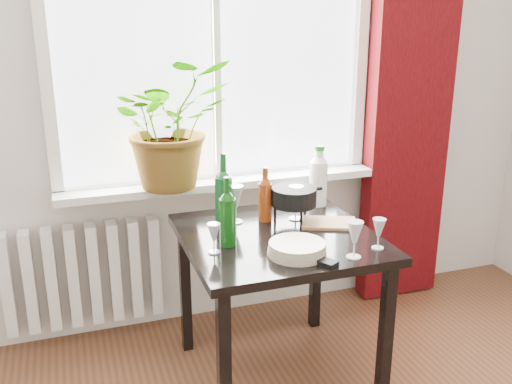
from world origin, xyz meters
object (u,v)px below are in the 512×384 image
object	(u,v)px
bottle_amber	(265,194)
fondue_pot	(294,204)
wineglass_back_left	(235,204)
plate_stack	(297,249)
tv_remote	(316,259)
potted_plant	(171,124)
cutting_board	(329,223)
wineglass_back_center	(296,202)
radiator	(84,275)
wineglass_front_right	(355,239)
wineglass_front_left	(214,238)
wine_bottle_left	(227,211)
cleaning_bottle	(318,175)
wineglass_far_right	(379,234)
table	(278,253)
wine_bottle_right	(224,189)

from	to	relation	value
bottle_amber	fondue_pot	xyz separation A→B (m)	(0.13, -0.05, -0.05)
wineglass_back_left	fondue_pot	size ratio (longest dim) A/B	0.76
bottle_amber	plate_stack	world-z (taller)	bottle_amber
tv_remote	potted_plant	bearing A→B (deg)	85.80
wineglass_back_left	cutting_board	world-z (taller)	wineglass_back_left
plate_stack	cutting_board	distance (m)	0.39
wineglass_back_center	tv_remote	distance (m)	0.50
radiator	wineglass_front_right	xyz separation A→B (m)	(1.05, -0.97, 0.44)
wineglass_back_left	cutting_board	bearing A→B (deg)	-22.65
bottle_amber	wineglass_front_left	distance (m)	0.45
wine_bottle_left	cleaning_bottle	world-z (taller)	cleaning_bottle
radiator	cutting_board	distance (m)	1.32
potted_plant	cutting_board	distance (m)	0.92
wineglass_far_right	cutting_board	world-z (taller)	wineglass_far_right
potted_plant	wineglass_front_right	size ratio (longest dim) A/B	4.02
bottle_amber	wineglass_front_right	size ratio (longest dim) A/B	1.68
wine_bottle_left	plate_stack	distance (m)	0.33
tv_remote	radiator	bearing A→B (deg)	103.62
wineglass_back_center	table	bearing A→B (deg)	-133.80
plate_stack	wineglass_far_right	bearing A→B (deg)	-8.51
table	wineglass_front_left	size ratio (longest dim) A/B	6.45
table	wine_bottle_right	bearing A→B (deg)	136.35
cleaning_bottle	potted_plant	bearing A→B (deg)	162.13
cleaning_bottle	wineglass_far_right	xyz separation A→B (m)	(0.00, -0.61, -0.09)
wineglass_front_left	table	bearing A→B (deg)	18.41
potted_plant	wineglass_front_right	xyz separation A→B (m)	(0.57, -0.89, -0.35)
radiator	wine_bottle_left	bearing A→B (deg)	-48.42
wineglass_front_right	wineglass_back_center	size ratio (longest dim) A/B	0.93
wine_bottle_left	bottle_amber	xyz separation A→B (m)	(0.25, 0.23, -0.02)
wineglass_back_left	cutting_board	size ratio (longest dim) A/B	0.72
wine_bottle_right	wineglass_far_right	bearing A→B (deg)	-41.75
plate_stack	tv_remote	distance (m)	0.10
wine_bottle_right	wineglass_back_left	bearing A→B (deg)	15.29
wineglass_far_right	wineglass_back_left	xyz separation A→B (m)	(-0.48, 0.50, 0.02)
wine_bottle_right	cutting_board	distance (m)	0.52
wineglass_back_center	wine_bottle_left	bearing A→B (deg)	-153.34
wineglass_front_left	wineglass_front_right	bearing A→B (deg)	-23.75
plate_stack	wineglass_back_center	bearing A→B (deg)	68.22
wineglass_back_center	radiator	bearing A→B (deg)	154.55
potted_plant	wineglass_far_right	distance (m)	1.15
potted_plant	wine_bottle_right	size ratio (longest dim) A/B	1.84
wineglass_far_right	wineglass_front_left	world-z (taller)	wineglass_far_right
wine_bottle_right	plate_stack	world-z (taller)	wine_bottle_right
wineglass_front_right	wineglass_far_right	xyz separation A→B (m)	(0.14, 0.05, -0.01)
wine_bottle_right	cleaning_bottle	bearing A→B (deg)	13.02
potted_plant	plate_stack	xyz separation A→B (m)	(0.36, -0.78, -0.40)
wineglass_front_left	plate_stack	world-z (taller)	wineglass_front_left
wineglass_back_center	wine_bottle_right	bearing A→B (deg)	174.04
table	wineglass_front_right	bearing A→B (deg)	-59.78
cleaning_bottle	tv_remote	xyz separation A→B (m)	(-0.30, -0.64, -0.15)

